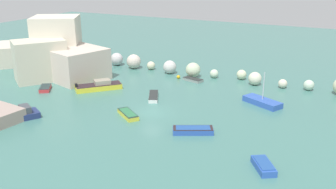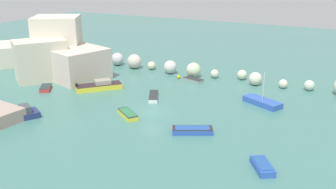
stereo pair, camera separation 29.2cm
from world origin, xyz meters
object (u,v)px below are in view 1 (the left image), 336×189
moored_boat_3 (99,86)px  moored_boat_5 (193,80)px  moored_boat_1 (21,115)px  moored_boat_6 (264,166)px  moored_boat_4 (193,130)px  moored_boat_2 (262,102)px  moored_boat_8 (153,96)px  channel_buoy (178,77)px  moored_boat_7 (128,114)px  moored_boat_0 (45,88)px

moored_boat_3 → moored_boat_5: 14.73m
moored_boat_1 → moored_boat_5: bearing=2.0°
moored_boat_1 → moored_boat_5: 26.49m
moored_boat_1 → moored_boat_6: (28.66, 1.06, -0.16)m
moored_boat_1 → moored_boat_4: (19.95, 5.37, -0.15)m
moored_boat_2 → moored_boat_3: (-22.96, -4.37, 0.14)m
moored_boat_5 → moored_boat_8: 10.14m
channel_buoy → moored_boat_8: (0.98, -10.16, -0.02)m
moored_boat_2 → moored_boat_6: (4.11, -16.63, -0.05)m
moored_boat_8 → channel_buoy: bearing=-21.3°
moored_boat_1 → moored_boat_4: moored_boat_1 is taller
moored_boat_4 → moored_boat_1: bearing=-11.8°
moored_boat_3 → moored_boat_5: moored_boat_3 is taller
channel_buoy → moored_boat_7: bearing=-85.2°
channel_buoy → moored_boat_8: bearing=-84.5°
moored_boat_3 → moored_boat_5: size_ratio=1.85×
moored_boat_8 → moored_boat_7: bearing=156.9°
channel_buoy → moored_boat_0: bearing=-136.5°
moored_boat_5 → moored_boat_6: 27.82m
moored_boat_0 → moored_boat_7: size_ratio=0.85×
moored_boat_8 → moored_boat_4: bearing=-157.7°
moored_boat_0 → moored_boat_2: bearing=69.9°
moored_boat_5 → moored_boat_3: bearing=60.6°
moored_boat_8 → moored_boat_2: bearing=-100.1°
moored_boat_4 → moored_boat_5: size_ratio=1.33×
moored_boat_0 → moored_boat_3: 7.84m
channel_buoy → moored_boat_4: bearing=-60.5°
moored_boat_3 → moored_boat_6: size_ratio=1.87×
moored_boat_6 → moored_boat_0: bearing=43.1°
moored_boat_1 → moored_boat_6: moored_boat_1 is taller
moored_boat_1 → moored_boat_8: moored_boat_1 is taller
moored_boat_3 → moored_boat_4: (18.36, -7.95, -0.18)m
moored_boat_0 → moored_boat_8: bearing=68.6°
moored_boat_5 → moored_boat_6: moored_boat_6 is taller
moored_boat_0 → moored_boat_4: size_ratio=0.71×
moored_boat_1 → moored_boat_5: size_ratio=1.41×
moored_boat_2 → moored_boat_5: bearing=-178.1°
channel_buoy → moored_boat_4: 21.01m
channel_buoy → moored_boat_5: size_ratio=0.17×
moored_boat_5 → moored_boat_7: size_ratio=0.89×
moored_boat_0 → moored_boat_3: size_ratio=0.51×
moored_boat_1 → moored_boat_3: 13.41m
moored_boat_0 → moored_boat_3: moored_boat_3 is taller
moored_boat_6 → moored_boat_2: bearing=-19.0°
channel_buoy → moored_boat_7: size_ratio=0.15×
channel_buoy → moored_boat_2: moored_boat_2 is taller
channel_buoy → moored_boat_2: size_ratio=0.10×
moored_boat_5 → moored_boat_1: bearing=79.4°
moored_boat_4 → moored_boat_5: 19.72m
moored_boat_7 → channel_buoy: bearing=-49.2°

